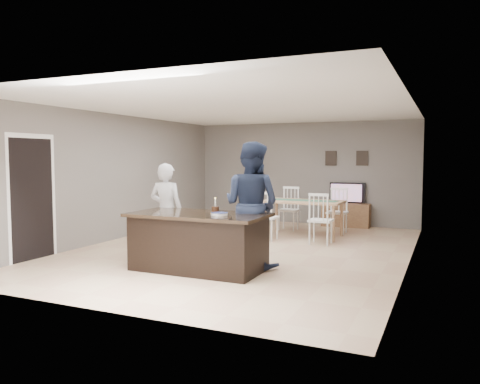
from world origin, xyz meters
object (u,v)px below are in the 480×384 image
at_px(kitchen_island, 199,241).
at_px(dining_table, 303,207).
at_px(woman, 166,211).
at_px(tv_console, 346,215).
at_px(man, 251,205).
at_px(television, 347,193).
at_px(plate_stack, 219,214).
at_px(floor_lamp, 253,167).
at_px(birthday_cake, 215,210).

bearing_deg(kitchen_island, dining_table, 80.50).
bearing_deg(woman, tv_console, -119.36).
distance_m(tv_console, dining_table, 1.99).
bearing_deg(man, woman, 9.09).
distance_m(television, man, 5.12).
bearing_deg(dining_table, plate_stack, -92.85).
distance_m(kitchen_island, woman, 1.16).
relative_size(kitchen_island, woman, 1.29).
height_order(plate_stack, floor_lamp, floor_lamp).
distance_m(birthday_cake, dining_table, 3.63).
distance_m(television, plate_stack, 5.79).
height_order(television, woman, woman).
height_order(woman, floor_lamp, floor_lamp).
relative_size(tv_console, dining_table, 0.62).
distance_m(kitchen_island, tv_console, 5.70).
height_order(tv_console, woman, woman).
distance_m(tv_console, birthday_cake, 5.60).
distance_m(plate_stack, floor_lamp, 5.00).
xyz_separation_m(kitchen_island, television, (1.20, 5.64, 0.41)).
relative_size(kitchen_island, birthday_cake, 8.78).
bearing_deg(birthday_cake, floor_lamp, 105.33).
distance_m(woman, floor_lamp, 4.16).
bearing_deg(tv_console, dining_table, -107.25).
xyz_separation_m(television, dining_table, (-0.58, -1.94, -0.19)).
bearing_deg(television, woman, 67.10).
height_order(kitchen_island, birthday_cake, birthday_cake).
distance_m(kitchen_island, floor_lamp, 4.88).
bearing_deg(dining_table, woman, -116.28).
distance_m(kitchen_island, television, 5.78).
relative_size(man, plate_stack, 7.82).
bearing_deg(man, plate_stack, 77.85).
xyz_separation_m(woman, plate_stack, (1.37, -0.65, 0.09)).
bearing_deg(birthday_cake, tv_console, 80.11).
xyz_separation_m(kitchen_island, floor_lamp, (-1.00, 4.66, 1.07)).
distance_m(man, birthday_cake, 0.62).
distance_m(television, birthday_cake, 5.63).
relative_size(tv_console, woman, 0.72).
xyz_separation_m(dining_table, floor_lamp, (-1.62, 0.96, 0.86)).
bearing_deg(woman, plate_stack, 148.38).
distance_m(tv_console, woman, 5.49).
bearing_deg(television, man, 84.04).
height_order(television, plate_stack, television).
xyz_separation_m(man, dining_table, (-0.05, 3.15, -0.34)).
bearing_deg(television, dining_table, 73.33).
height_order(kitchen_island, tv_console, kitchen_island).
relative_size(television, birthday_cake, 3.73).
distance_m(kitchen_island, birthday_cake, 0.57).
relative_size(tv_console, floor_lamp, 0.61).
xyz_separation_m(television, woman, (-2.15, -5.09, -0.03)).
relative_size(birthday_cake, floor_lamp, 0.12).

